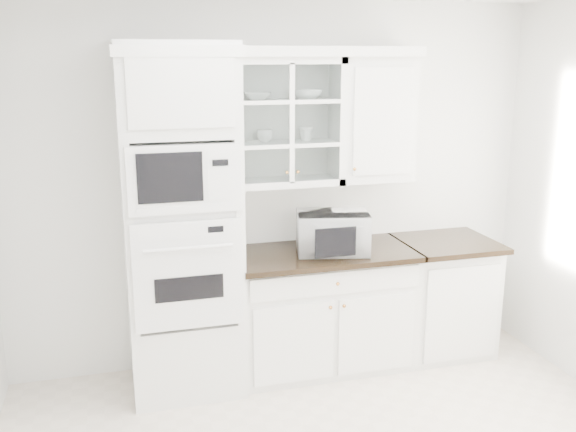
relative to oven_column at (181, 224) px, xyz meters
name	(u,v)px	position (x,y,z in m)	size (l,w,h in m)	color
room_shell	(336,156)	(0.75, -0.99, 0.58)	(4.00, 3.50, 2.70)	white
oven_column	(181,224)	(0.00, 0.00, 0.00)	(0.76, 0.68, 2.40)	white
base_cabinet_run	(322,308)	(1.03, 0.03, -0.74)	(1.32, 0.67, 0.92)	white
extra_base_cabinet	(442,295)	(2.03, 0.03, -0.74)	(0.72, 0.67, 0.92)	white
upper_cabinet_glass	(285,122)	(0.78, 0.17, 0.65)	(0.80, 0.33, 0.90)	white
upper_cabinet_solid	(374,119)	(1.46, 0.17, 0.65)	(0.55, 0.33, 0.90)	white
crown_molding	(272,51)	(0.68, 0.14, 1.14)	(2.14, 0.38, 0.07)	white
countertop_microwave	(332,232)	(1.08, -0.02, -0.13)	(0.51, 0.42, 0.30)	white
bowl_a	(257,96)	(0.58, 0.17, 0.84)	(0.20, 0.20, 0.05)	white
bowl_b	(307,94)	(0.94, 0.16, 0.84)	(0.21, 0.21, 0.07)	white
cup_a	(265,136)	(0.63, 0.18, 0.55)	(0.11, 0.11, 0.09)	white
cup_b	(306,134)	(0.93, 0.17, 0.56)	(0.11, 0.11, 0.10)	white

